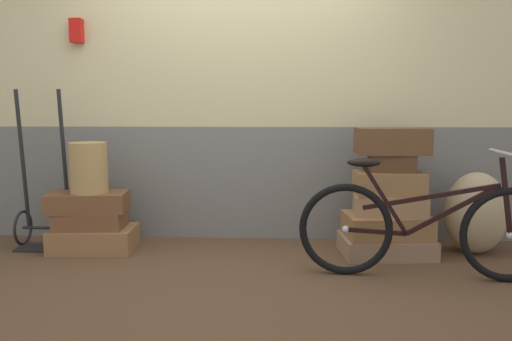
% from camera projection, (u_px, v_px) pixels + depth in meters
% --- Properties ---
extents(ground, '(9.74, 5.20, 0.06)m').
position_uv_depth(ground, '(232.00, 269.00, 3.61)').
color(ground, '#513823').
extents(station_building, '(7.74, 0.74, 2.86)m').
position_uv_depth(station_building, '(241.00, 74.00, 4.27)').
color(station_building, slate).
rests_on(station_building, ground).
extents(suitcase_0, '(0.66, 0.43, 0.18)m').
position_uv_depth(suitcase_0, '(94.00, 239.00, 3.97)').
color(suitcase_0, olive).
rests_on(suitcase_0, ground).
extents(suitcase_1, '(0.55, 0.39, 0.14)m').
position_uv_depth(suitcase_1, '(91.00, 219.00, 3.95)').
color(suitcase_1, brown).
rests_on(suitcase_1, suitcase_0).
extents(suitcase_2, '(0.64, 0.42, 0.15)m').
position_uv_depth(suitcase_2, '(88.00, 202.00, 3.94)').
color(suitcase_2, brown).
rests_on(suitcase_2, suitcase_1).
extents(suitcase_3, '(0.71, 0.52, 0.14)m').
position_uv_depth(suitcase_3, '(386.00, 246.00, 3.84)').
color(suitcase_3, '#937051').
rests_on(suitcase_3, ground).
extents(suitcase_4, '(0.67, 0.48, 0.18)m').
position_uv_depth(suitcase_4, '(387.00, 226.00, 3.81)').
color(suitcase_4, olive).
rests_on(suitcase_4, suitcase_3).
extents(suitcase_5, '(0.57, 0.38, 0.15)m').
position_uv_depth(suitcase_5, '(389.00, 205.00, 3.79)').
color(suitcase_5, '#9E754C').
rests_on(suitcase_5, suitcase_4).
extents(suitcase_6, '(0.52, 0.33, 0.18)m').
position_uv_depth(suitcase_6, '(389.00, 183.00, 3.78)').
color(suitcase_6, olive).
rests_on(suitcase_6, suitcase_5).
extents(suitcase_7, '(0.34, 0.23, 0.13)m').
position_uv_depth(suitcase_7, '(392.00, 163.00, 3.76)').
color(suitcase_7, '#4C2D19').
rests_on(suitcase_7, suitcase_6).
extents(suitcase_8, '(0.54, 0.33, 0.20)m').
position_uv_depth(suitcase_8, '(392.00, 141.00, 3.78)').
color(suitcase_8, brown).
rests_on(suitcase_8, suitcase_7).
extents(wicker_basket, '(0.29, 0.29, 0.40)m').
position_uv_depth(wicker_basket, '(89.00, 168.00, 3.88)').
color(wicker_basket, '#A8844C').
rests_on(wicker_basket, suitcase_2).
extents(luggage_trolley, '(0.43, 0.37, 1.29)m').
position_uv_depth(luggage_trolley, '(45.00, 211.00, 4.07)').
color(luggage_trolley, black).
rests_on(luggage_trolley, ground).
extents(burlap_sack, '(0.48, 0.41, 0.64)m').
position_uv_depth(burlap_sack, '(476.00, 213.00, 3.86)').
color(burlap_sack, tan).
rests_on(burlap_sack, ground).
extents(bicycle, '(1.68, 0.46, 0.86)m').
position_uv_depth(bicycle, '(425.00, 228.00, 3.28)').
color(bicycle, black).
rests_on(bicycle, ground).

